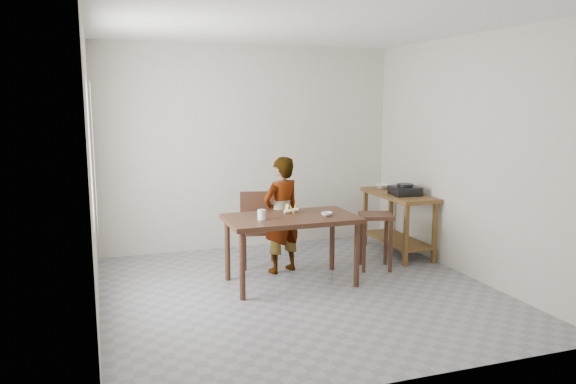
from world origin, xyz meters
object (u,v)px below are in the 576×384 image
object	(u,v)px
stool	(375,241)
prep_counter	(398,223)
child	(282,215)
dining_chair	(259,230)
dining_table	(291,250)

from	to	relation	value
stool	prep_counter	bearing A→B (deg)	40.19
child	dining_chair	world-z (taller)	child
dining_chair	stool	xyz separation A→B (m)	(1.27, -0.56, -0.11)
dining_chair	dining_table	bearing A→B (deg)	-68.32
dining_table	prep_counter	distance (m)	1.86
dining_table	prep_counter	bearing A→B (deg)	22.15
dining_chair	stool	size ratio (longest dim) A/B	1.33
child	stool	distance (m)	1.17
prep_counter	dining_chair	bearing A→B (deg)	177.94
prep_counter	dining_chair	xyz separation A→B (m)	(-1.86, 0.07, 0.04)
dining_table	dining_chair	distance (m)	0.78
prep_counter	stool	distance (m)	0.77
dining_chair	stool	bearing A→B (deg)	-12.66
prep_counter	child	xyz separation A→B (m)	(-1.68, -0.26, 0.28)
dining_chair	stool	distance (m)	1.40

